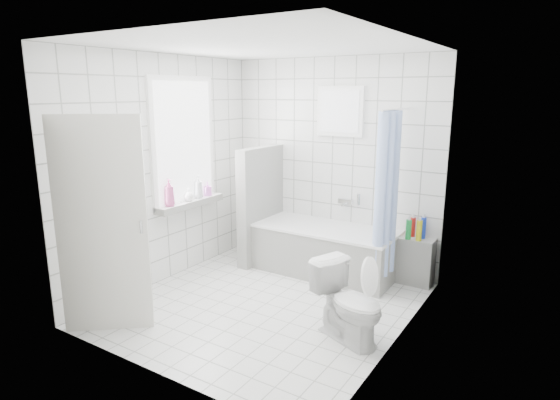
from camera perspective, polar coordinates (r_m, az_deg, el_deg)
The scene contains 19 objects.
ground at distance 5.06m, azimuth -1.71°, elevation -12.51°, with size 3.00×3.00×0.00m, color white.
ceiling at distance 4.58m, azimuth -1.94°, elevation 18.29°, with size 3.00×3.00×0.00m, color white.
wall_back at distance 5.93m, azimuth 6.39°, elevation 4.42°, with size 2.80×0.02×2.60m, color white.
wall_front at distance 3.54m, azimuth -15.61°, elevation -1.87°, with size 2.80×0.02×2.60m, color white.
wall_left at distance 5.54m, azimuth -13.89°, elevation 3.52°, with size 0.02×3.00×2.60m, color white.
wall_right at distance 4.04m, azimuth 14.82°, elevation 0.01°, with size 0.02×3.00×2.60m, color white.
window_left at distance 5.68m, azimuth -11.55°, elevation 6.92°, with size 0.01×0.90×1.40m, color white.
window_back at distance 5.78m, azimuth 7.26°, elevation 10.66°, with size 0.50×0.01×0.50m, color white.
window_sill at distance 5.78m, azimuth -10.90°, elevation -0.41°, with size 0.18×1.02×0.08m, color white.
door at distance 4.49m, azimuth -20.88°, elevation -3.08°, with size 0.04×0.80×2.00m, color silver.
bathtub at distance 5.79m, azimuth 5.54°, elevation -6.06°, with size 1.72×0.77×0.58m.
partition_wall at distance 6.08m, azimuth -2.36°, elevation -0.58°, with size 0.15×0.85×1.50m, color white.
tiled_ledge at distance 5.67m, azimuth 16.20°, elevation -7.14°, with size 0.40×0.24×0.55m, color white.
toilet at distance 4.30m, azimuth 8.45°, elevation -12.26°, with size 0.40×0.69×0.71m, color white.
curtain_rod at distance 5.14m, azimuth 13.93°, elevation 10.66°, with size 0.02×0.02×0.80m, color silver.
shower_curtain at distance 5.13m, azimuth 12.91°, elevation 0.56°, with size 0.14×0.48×1.78m, color #4870D5, non-canonical shape.
tub_faucet at distance 5.89m, azimuth 8.01°, elevation -0.15°, with size 0.18×0.06×0.06m, color silver.
sill_bottles at distance 5.68m, azimuth -11.41°, elevation 1.12°, with size 0.17×0.78×0.32m.
ledge_bottles at distance 5.53m, azimuth 16.24°, elevation -3.39°, with size 0.19×0.19×0.25m.
Camera 1 is at (2.57, -3.77, 2.18)m, focal length 30.00 mm.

